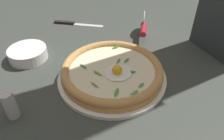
{
  "coord_description": "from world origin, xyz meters",
  "views": [
    {
      "loc": [
        -0.3,
        -0.46,
        0.43
      ],
      "look_at": [
        -0.04,
        -0.02,
        0.03
      ],
      "focal_mm": 34.41,
      "sensor_mm": 36.0,
      "label": 1
    }
  ],
  "objects": [
    {
      "name": "pizza",
      "position": [
        -0.04,
        -0.02,
        0.03
      ],
      "size": [
        0.3,
        0.3,
        0.05
      ],
      "color": "tan",
      "rests_on": "pizza_plate"
    },
    {
      "name": "pizza_cutter",
      "position": [
        0.19,
        0.14,
        0.04
      ],
      "size": [
        0.1,
        0.13,
        0.09
      ],
      "color": "silver",
      "rests_on": "ground"
    },
    {
      "name": "ground_plane",
      "position": [
        0.0,
        0.0,
        -0.01
      ],
      "size": [
        2.4,
        2.4,
        0.03
      ],
      "primitive_type": "cube",
      "color": "#393F38",
      "rests_on": "ground"
    },
    {
      "name": "pizza_plate",
      "position": [
        -0.04,
        -0.02,
        0.01
      ],
      "size": [
        0.33,
        0.33,
        0.01
      ],
      "primitive_type": "cylinder",
      "color": "white",
      "rests_on": "ground"
    },
    {
      "name": "table_knife",
      "position": [
        -0.01,
        0.39,
        0.0
      ],
      "size": [
        0.18,
        0.15,
        0.01
      ],
      "color": "silver",
      "rests_on": "ground"
    },
    {
      "name": "side_bowl",
      "position": [
        -0.24,
        0.21,
        0.02
      ],
      "size": [
        0.13,
        0.13,
        0.04
      ],
      "primitive_type": "cylinder",
      "color": "white",
      "rests_on": "ground"
    },
    {
      "name": "pepper_shaker",
      "position": [
        -0.33,
        -0.03,
        0.04
      ],
      "size": [
        0.03,
        0.03,
        0.08
      ],
      "primitive_type": "cylinder",
      "color": "silver",
      "rests_on": "ground"
    }
  ]
}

